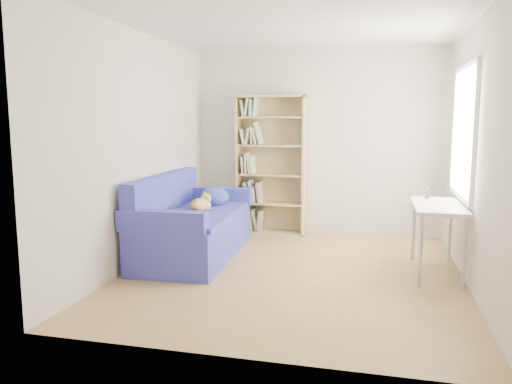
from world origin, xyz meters
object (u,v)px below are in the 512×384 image
sofa (191,226)px  desk (438,212)px  bookshelf (271,171)px  pen_cup (427,194)px

sofa → desk: 2.80m
desk → bookshelf: bearing=144.9°
pen_cup → sofa: bearing=-173.9°
sofa → bookshelf: bookshelf is taller
pen_cup → desk: bearing=-76.9°
sofa → desk: bearing=-3.6°
sofa → pen_cup: bearing=3.7°
pen_cup → bookshelf: bearing=150.9°
bookshelf → sofa: bearing=-115.5°
bookshelf → pen_cup: 2.32m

